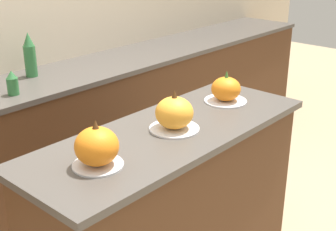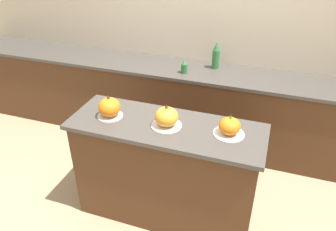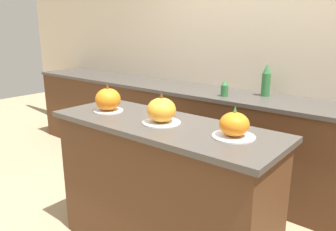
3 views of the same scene
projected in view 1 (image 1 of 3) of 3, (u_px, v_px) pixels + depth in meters
The scene contains 7 objects.
kitchen_island at pixel (171, 214), 2.40m from camera, with size 1.56×0.57×0.96m.
back_counter at pixel (36, 148), 3.16m from camera, with size 6.00×0.60×0.93m.
pumpkin_cake_left at pixel (97, 147), 1.85m from camera, with size 0.21×0.21×0.20m.
pumpkin_cake_center at pixel (174, 114), 2.19m from camera, with size 0.24×0.24×0.20m.
pumpkin_cake_right at pixel (226, 90), 2.56m from camera, with size 0.23×0.23×0.18m.
bottle_tall at pixel (30, 56), 3.09m from camera, with size 0.08×0.08×0.30m.
bottle_short at pixel (12, 83), 2.76m from camera, with size 0.07×0.07×0.15m.
Camera 1 is at (-1.53, -1.35, 1.84)m, focal length 50.00 mm.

